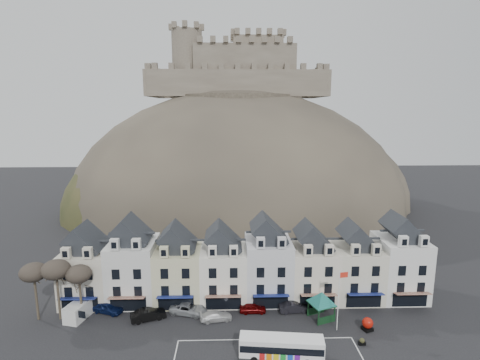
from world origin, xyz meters
The scene contains 20 objects.
coach_bay_markings centered at (2.00, 1.25, 0.00)m, with size 22.00×7.50×0.01m, color silver.
townhouse_terrace centered at (0.15, 15.97, 5.30)m, with size 54.40×9.35×11.80m.
castle_hill centered at (1.25, 68.95, 0.11)m, with size 100.00×76.00×68.00m.
castle centered at (0.51, 75.93, 40.19)m, with size 50.20×22.20×22.00m.
tree_left_far centered at (-29.00, 10.50, 6.90)m, with size 3.61×3.61×8.24m.
tree_left_mid centered at (-26.00, 10.50, 7.24)m, with size 3.78×3.78×8.64m.
tree_left_near centered at (-23.00, 10.50, 6.55)m, with size 3.43×3.43×7.84m.
bus centered at (3.47, 1.24, 1.52)m, with size 9.92×3.32×2.75m.
bus_shelter centered at (10.17, 9.50, 3.09)m, with size 5.87×5.87×3.98m.
red_buoy centered at (15.59, 6.55, 0.90)m, with size 1.56×1.56×1.77m.
flagpole centered at (11.69, 6.73, 4.77)m, with size 1.20×0.27×8.35m.
white_van centered at (-23.39, 11.06, 1.14)m, with size 3.37×5.38×2.28m.
planter_west centered at (13.81, 3.50, 0.43)m, with size 0.91×0.62×0.89m.
planter_east centered at (15.60, 6.77, 0.45)m, with size 1.05×0.78×0.94m.
car_navy centered at (-20.00, 12.00, 0.78)m, with size 1.84×4.58×1.56m, color #0D1943.
car_black centered at (-13.73, 9.91, 0.79)m, with size 1.67×4.79×1.58m, color black.
car_silver centered at (-8.38, 11.31, 0.74)m, with size 2.44×5.21×1.47m, color #A0A3A7.
car_white centered at (-4.40, 9.50, 0.64)m, with size 1.79×4.41×1.28m, color silver.
car_maroon centered at (0.80, 11.36, 0.65)m, with size 1.53×3.79×1.29m, color #530405.
car_charcoal centered at (6.74, 11.34, 0.72)m, with size 1.52×4.36×1.44m, color black.
Camera 1 is at (-2.51, -37.57, 28.70)m, focal length 28.00 mm.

